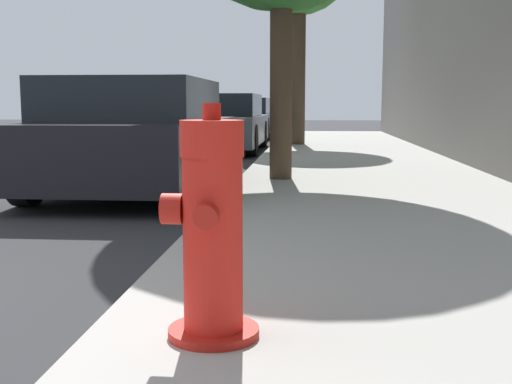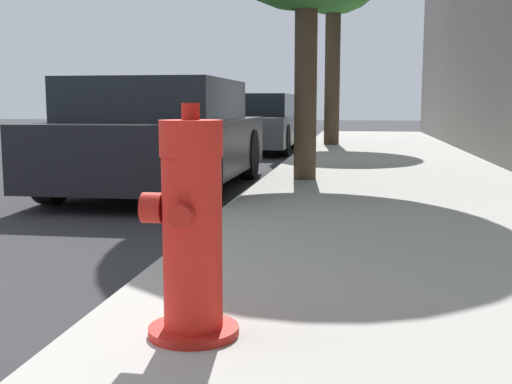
% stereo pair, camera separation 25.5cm
% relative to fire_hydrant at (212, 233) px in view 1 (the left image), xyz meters
% --- Properties ---
extents(sidewalk_slab, '(3.28, 40.00, 0.12)m').
position_rel_fire_hydrant_xyz_m(sidewalk_slab, '(1.11, -0.13, -0.48)').
color(sidewalk_slab, '#A8A59E').
rests_on(sidewalk_slab, ground_plane).
extents(fire_hydrant, '(0.38, 0.37, 0.93)m').
position_rel_fire_hydrant_xyz_m(fire_hydrant, '(0.00, 0.00, 0.00)').
color(fire_hydrant, red).
rests_on(fire_hydrant, sidewalk_slab).
extents(parked_car_near, '(1.88, 4.13, 1.33)m').
position_rel_fire_hydrant_xyz_m(parked_car_near, '(-1.70, 5.10, 0.12)').
color(parked_car_near, black).
rests_on(parked_car_near, ground_plane).
extents(parked_car_mid, '(1.80, 4.36, 1.26)m').
position_rel_fire_hydrant_xyz_m(parked_car_mid, '(-1.61, 11.72, 0.08)').
color(parked_car_mid, '#4C5156').
rests_on(parked_car_mid, ground_plane).
extents(parked_car_far, '(1.72, 4.24, 1.23)m').
position_rel_fire_hydrant_xyz_m(parked_car_far, '(-1.71, 17.46, 0.06)').
color(parked_car_far, navy).
rests_on(parked_car_far, ground_plane).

